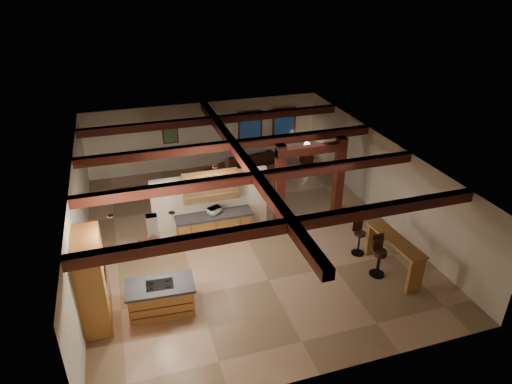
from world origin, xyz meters
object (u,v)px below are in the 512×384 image
sofa (254,158)px  bar_counter (394,250)px  kitchen_island (161,298)px  dining_table (228,183)px

sofa → bar_counter: (1.57, -8.67, 0.47)m
sofa → bar_counter: bearing=89.6°
kitchen_island → dining_table: kitchen_island is taller
kitchen_island → sofa: kitchen_island is taller
kitchen_island → bar_counter: (6.68, -0.33, 0.33)m
bar_counter → kitchen_island: bearing=177.1°
sofa → bar_counter: bar_counter is taller
kitchen_island → bar_counter: 6.70m
dining_table → sofa: size_ratio=0.90×
kitchen_island → bar_counter: bearing=-2.9°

